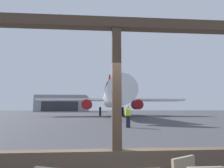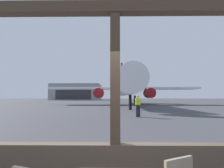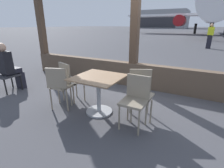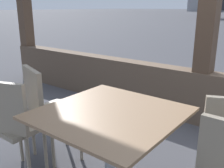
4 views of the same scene
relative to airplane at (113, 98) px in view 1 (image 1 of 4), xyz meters
The scene contains 5 objects.
ground_plane 12.02m from the airplane, 99.71° to the left, with size 220.00×220.00×0.00m, color #424247.
window_frame 28.85m from the airplane, 93.86° to the right, with size 7.21×0.24×3.58m.
airplane is the anchor object (origin of this frame).
ground_crew_worker 18.87m from the airplane, 90.21° to the right, with size 0.40×0.51×1.74m.
distant_hangar 58.63m from the airplane, 111.03° to the left, with size 23.83×17.29×7.91m.
Camera 1 is at (-0.34, -3.63, 1.50)m, focal length 26.78 mm.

